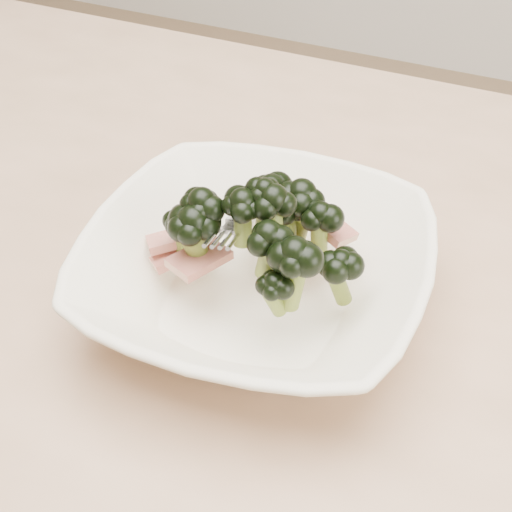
# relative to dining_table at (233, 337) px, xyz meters

# --- Properties ---
(dining_table) EXTENTS (1.20, 0.80, 0.75)m
(dining_table) POSITION_rel_dining_table_xyz_m (0.00, 0.00, 0.00)
(dining_table) COLOR tan
(dining_table) RESTS_ON ground
(broccoli_dish) EXTENTS (0.29, 0.29, 0.12)m
(broccoli_dish) POSITION_rel_dining_table_xyz_m (0.04, -0.04, 0.14)
(broccoli_dish) COLOR white
(broccoli_dish) RESTS_ON dining_table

